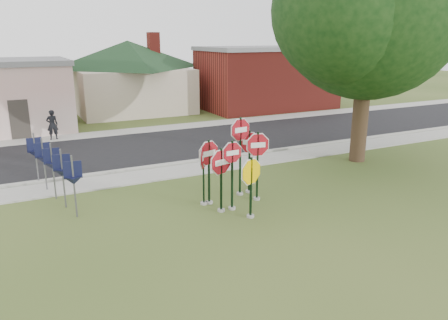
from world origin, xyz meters
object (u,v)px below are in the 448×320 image
stop_sign_center (232,167)px  pedestrian (52,125)px  oak_tree (370,4)px  stop_sign_yellow (251,180)px  stop_sign_left (221,172)px

stop_sign_center → pedestrian: stop_sign_center is taller
pedestrian → oak_tree: bearing=137.2°
stop_sign_yellow → stop_sign_left: stop_sign_left is taller
stop_sign_center → stop_sign_yellow: bearing=-76.1°
stop_sign_center → oak_tree: size_ratio=0.21×
stop_sign_left → stop_sign_center: bearing=0.2°
stop_sign_left → oak_tree: 10.21m
stop_sign_left → oak_tree: oak_tree is taller
stop_sign_center → oak_tree: oak_tree is taller
oak_tree → stop_sign_yellow: bearing=-155.5°
stop_sign_yellow → pedestrian: size_ratio=1.28×
stop_sign_center → stop_sign_left: stop_sign_center is taller
stop_sign_center → stop_sign_left: size_ratio=1.08×
stop_sign_center → stop_sign_yellow: size_ratio=1.17×
stop_sign_yellow → oak_tree: 10.06m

